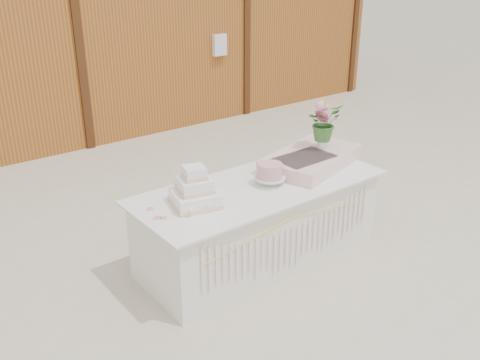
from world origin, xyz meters
The scene contains 9 objects.
ground centered at (0.00, 0.00, 0.00)m, with size 80.00×80.00×0.00m, color beige.
barn centered at (-0.01, 5.99, 1.68)m, with size 12.60×4.60×3.30m.
cake_table centered at (0.00, 0.00, 0.39)m, with size 2.40×1.00×0.77m.
wedding_cake centered at (-0.69, 0.02, 0.89)m, with size 0.46×0.46×0.34m.
pink_cake_stand centered at (0.08, -0.04, 0.88)m, with size 0.28×0.28×0.21m.
satin_runner centered at (0.73, 0.08, 0.84)m, with size 1.05×0.61×0.13m, color #F7D1C7.
flower_vase centered at (0.90, 0.10, 0.97)m, with size 0.10×0.10×0.13m, color silver.
bouquet centered at (0.90, 0.10, 1.22)m, with size 0.33×0.29×0.37m, color #306127.
loose_flowers centered at (-1.03, 0.04, 0.78)m, with size 0.13×0.32×0.02m, color pink, non-canonical shape.
Camera 1 is at (-2.88, -3.42, 2.74)m, focal length 40.00 mm.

